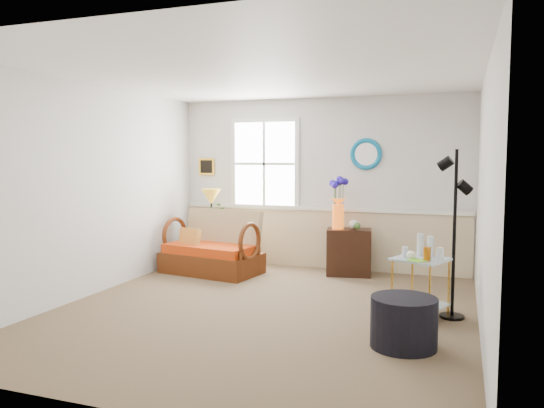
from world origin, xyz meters
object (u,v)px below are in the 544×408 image
(loveseat, at_px, (211,242))
(lamp_stand, at_px, (212,244))
(ottoman, at_px, (404,322))
(floor_lamp, at_px, (454,235))
(side_table, at_px, (420,288))
(cabinet, at_px, (349,252))

(loveseat, distance_m, lamp_stand, 0.65)
(loveseat, distance_m, ottoman, 3.71)
(floor_lamp, bearing_deg, side_table, -152.50)
(lamp_stand, relative_size, side_table, 0.99)
(loveseat, distance_m, floor_lamp, 3.59)
(lamp_stand, bearing_deg, side_table, -28.38)
(loveseat, bearing_deg, floor_lamp, -8.77)
(cabinet, height_order, floor_lamp, floor_lamp)
(floor_lamp, bearing_deg, cabinet, 139.91)
(loveseat, bearing_deg, ottoman, -26.71)
(loveseat, relative_size, side_table, 2.18)
(loveseat, xyz_separation_m, ottoman, (2.99, -2.18, -0.23))
(side_table, relative_size, ottoman, 1.08)
(loveseat, bearing_deg, side_table, -12.33)
(cabinet, height_order, side_table, cabinet)
(lamp_stand, relative_size, cabinet, 0.95)
(floor_lamp, distance_m, ottoman, 1.32)
(loveseat, relative_size, cabinet, 2.09)
(cabinet, relative_size, ottoman, 1.13)
(lamp_stand, height_order, ottoman, lamp_stand)
(loveseat, height_order, floor_lamp, floor_lamp)
(ottoman, bearing_deg, floor_lamp, 69.72)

